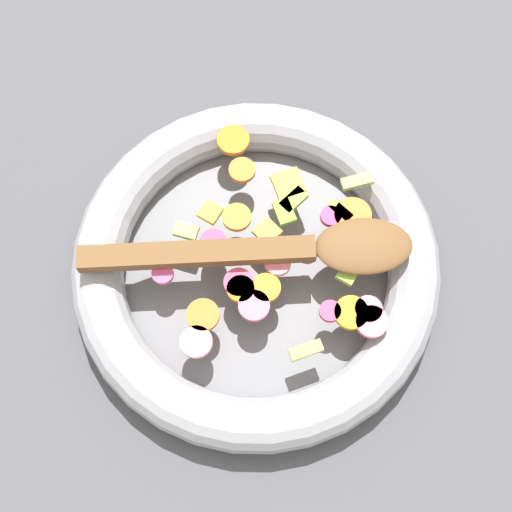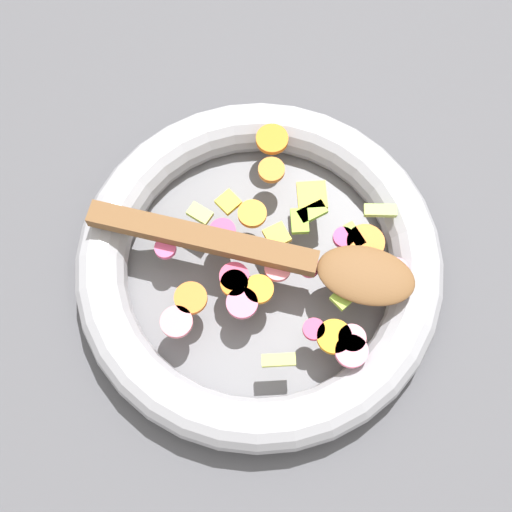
{
  "view_description": "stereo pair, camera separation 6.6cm",
  "coord_description": "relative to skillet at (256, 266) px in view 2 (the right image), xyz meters",
  "views": [
    {
      "loc": [
        -0.22,
        0.06,
        0.67
      ],
      "look_at": [
        0.0,
        0.0,
        0.05
      ],
      "focal_mm": 50.0,
      "sensor_mm": 36.0,
      "label": 1
    },
    {
      "loc": [
        -0.23,
        -0.0,
        0.67
      ],
      "look_at": [
        0.0,
        0.0,
        0.05
      ],
      "focal_mm": 50.0,
      "sensor_mm": 36.0,
      "label": 2
    }
  ],
  "objects": [
    {
      "name": "ground_plane",
      "position": [
        0.0,
        0.0,
        -0.02
      ],
      "size": [
        4.0,
        4.0,
        0.0
      ],
      "primitive_type": "plane",
      "color": "#4C4C51"
    },
    {
      "name": "skillet",
      "position": [
        0.0,
        0.0,
        0.0
      ],
      "size": [
        0.36,
        0.36,
        0.05
      ],
      "color": "slate",
      "rests_on": "ground_plane"
    },
    {
      "name": "chopped_vegetables",
      "position": [
        -0.0,
        -0.02,
        0.03
      ],
      "size": [
        0.25,
        0.26,
        0.01
      ],
      "color": "orange",
      "rests_on": "skillet"
    },
    {
      "name": "wooden_spoon",
      "position": [
        -0.01,
        -0.02,
        0.04
      ],
      "size": [
        0.11,
        0.31,
        0.01
      ],
      "color": "brown",
      "rests_on": "chopped_vegetables"
    }
  ]
}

